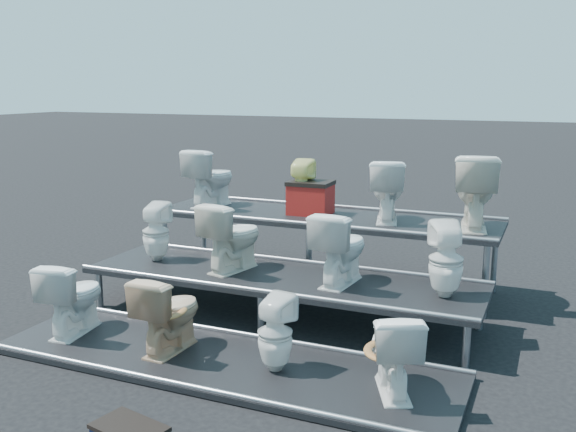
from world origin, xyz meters
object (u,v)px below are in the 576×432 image
at_px(toilet_4, 156,232).
at_px(red_crate, 311,200).
at_px(toilet_1, 169,312).
at_px(toilet_8, 211,178).
at_px(toilet_9, 301,187).
at_px(toilet_0, 73,296).
at_px(toilet_11, 475,191).
at_px(toilet_6, 341,247).
at_px(toilet_2, 275,333).
at_px(toilet_5, 232,236).
at_px(toilet_10, 387,190).
at_px(toilet_7, 446,260).
at_px(toilet_3, 393,351).

xyz_separation_m(toilet_4, red_crate, (1.36, 1.32, 0.25)).
xyz_separation_m(toilet_1, toilet_4, (-1.02, 1.30, 0.37)).
distance_m(toilet_8, toilet_9, 1.27).
bearing_deg(toilet_0, toilet_8, -98.40).
distance_m(toilet_0, toilet_11, 4.35).
xyz_separation_m(toilet_6, red_crate, (-0.84, 1.32, 0.21)).
height_order(toilet_2, toilet_6, toilet_6).
height_order(toilet_5, toilet_9, toilet_9).
height_order(toilet_2, toilet_10, toilet_10).
distance_m(toilet_10, toilet_11, 0.99).
relative_size(toilet_6, toilet_7, 1.04).
height_order(toilet_7, toilet_11, toilet_11).
bearing_deg(toilet_6, toilet_3, 129.46).
distance_m(toilet_9, toilet_10, 1.07).
bearing_deg(toilet_6, toilet_5, 5.60).
relative_size(toilet_3, toilet_7, 0.95).
bearing_deg(toilet_1, toilet_4, -49.41).
xyz_separation_m(toilet_7, toilet_11, (0.07, 1.30, 0.46)).
xyz_separation_m(toilet_1, toilet_6, (1.18, 1.30, 0.41)).
distance_m(toilet_2, toilet_5, 1.75).
height_order(toilet_3, toilet_11, toilet_11).
distance_m(toilet_0, toilet_2, 2.14).
bearing_deg(toilet_0, toilet_5, -136.29).
bearing_deg(toilet_7, toilet_2, 25.37).
bearing_deg(red_crate, toilet_4, -137.07).
relative_size(toilet_2, toilet_5, 0.87).
distance_m(toilet_2, toilet_6, 1.38).
distance_m(toilet_1, toilet_8, 2.92).
bearing_deg(toilet_5, toilet_6, -167.68).
distance_m(toilet_1, toilet_6, 1.80).
relative_size(toilet_0, toilet_5, 0.97).
relative_size(toilet_4, toilet_10, 0.92).
height_order(toilet_5, toilet_7, toilet_5).
xyz_separation_m(toilet_3, toilet_5, (-2.09, 1.30, 0.43)).
xyz_separation_m(toilet_5, toilet_10, (1.34, 1.30, 0.39)).
height_order(toilet_2, toilet_7, toilet_7).
relative_size(toilet_7, red_crate, 1.44).
bearing_deg(toilet_11, toilet_4, 12.28).
relative_size(toilet_4, toilet_11, 0.80).
height_order(toilet_3, toilet_9, toilet_9).
distance_m(toilet_9, red_crate, 0.19).
distance_m(toilet_2, toilet_4, 2.47).
bearing_deg(toilet_6, toilet_7, -174.40).
relative_size(toilet_8, toilet_10, 1.04).
relative_size(toilet_5, toilet_10, 1.03).
bearing_deg(red_crate, toilet_5, -107.44).
xyz_separation_m(toilet_3, toilet_6, (-0.87, 1.30, 0.43)).
relative_size(toilet_0, red_crate, 1.45).
distance_m(toilet_0, toilet_4, 1.35).
relative_size(toilet_3, toilet_10, 0.94).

